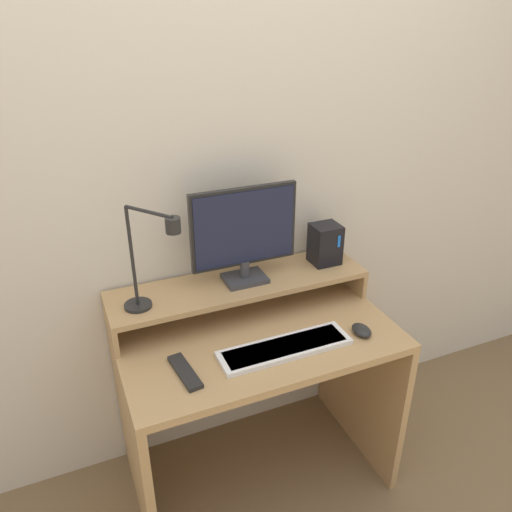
% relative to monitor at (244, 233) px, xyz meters
% --- Properties ---
extents(wall_back, '(6.00, 0.05, 2.50)m').
position_rel_monitor_xyz_m(wall_back, '(-0.02, 0.16, 0.19)').
color(wall_back, beige).
rests_on(wall_back, ground_plane).
extents(desk, '(1.01, 0.61, 0.74)m').
position_rel_monitor_xyz_m(desk, '(-0.02, -0.17, -0.56)').
color(desk, tan).
rests_on(desk, ground_plane).
extents(monitor_shelf, '(1.01, 0.26, 0.12)m').
position_rel_monitor_xyz_m(monitor_shelf, '(-0.02, -0.00, -0.22)').
color(monitor_shelf, tan).
rests_on(monitor_shelf, desk).
extents(monitor, '(0.41, 0.12, 0.38)m').
position_rel_monitor_xyz_m(monitor, '(0.00, 0.00, 0.00)').
color(monitor, '#38383D').
rests_on(monitor, monitor_shelf).
extents(desk_lamp, '(0.19, 0.22, 0.39)m').
position_rel_monitor_xyz_m(desk_lamp, '(-0.37, -0.09, -0.00)').
color(desk_lamp, black).
rests_on(desk_lamp, monitor_shelf).
extents(router_dock, '(0.11, 0.11, 0.17)m').
position_rel_monitor_xyz_m(router_dock, '(0.36, 0.01, -0.12)').
color(router_dock, black).
rests_on(router_dock, monitor_shelf).
extents(keyboard, '(0.48, 0.13, 0.02)m').
position_rel_monitor_xyz_m(keyboard, '(0.03, -0.31, -0.32)').
color(keyboard, white).
rests_on(keyboard, desk).
extents(mouse, '(0.06, 0.09, 0.03)m').
position_rel_monitor_xyz_m(mouse, '(0.33, -0.33, -0.31)').
color(mouse, black).
rests_on(mouse, desk).
extents(remote_control, '(0.07, 0.19, 0.02)m').
position_rel_monitor_xyz_m(remote_control, '(-0.33, -0.30, -0.32)').
color(remote_control, black).
rests_on(remote_control, desk).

